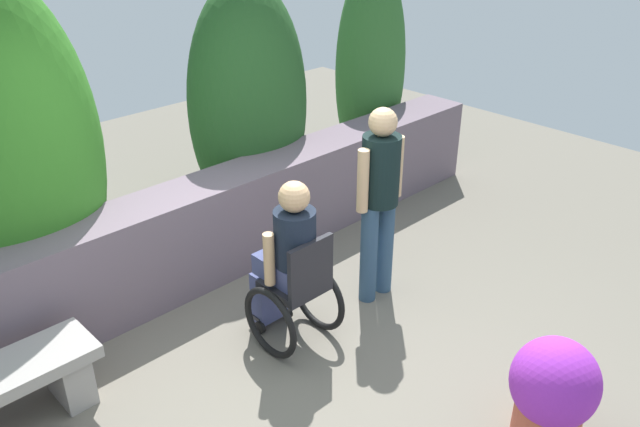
{
  "coord_description": "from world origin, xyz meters",
  "views": [
    {
      "loc": [
        -2.4,
        -2.67,
        3.12
      ],
      "look_at": [
        0.62,
        0.48,
        0.85
      ],
      "focal_mm": 36.09,
      "sensor_mm": 36.0,
      "label": 1
    }
  ],
  "objects": [
    {
      "name": "person_in_wheelchair",
      "position": [
        0.17,
        0.32,
        0.62
      ],
      "size": [
        0.53,
        0.66,
        1.33
      ],
      "rotation": [
        0.0,
        0.0,
        -0.13
      ],
      "color": "black",
      "rests_on": "ground"
    },
    {
      "name": "flower_pot_terracotta_by_wall",
      "position": [
        0.66,
        -1.52,
        0.37
      ],
      "size": [
        0.53,
        0.53,
        0.73
      ],
      "color": "#B5513B",
      "rests_on": "ground"
    },
    {
      "name": "person_standing_companion",
      "position": [
        1.07,
        0.27,
        0.95
      ],
      "size": [
        0.49,
        0.3,
        1.64
      ],
      "rotation": [
        0.0,
        0.0,
        -0.06
      ],
      "color": "#2E4B66",
      "rests_on": "ground"
    },
    {
      "name": "hedge_backdrop",
      "position": [
        -0.41,
        2.06,
        1.3
      ],
      "size": [
        7.16,
        1.01,
        2.75
      ],
      "color": "#3C7023",
      "rests_on": "ground"
    },
    {
      "name": "ground_plane",
      "position": [
        0.0,
        0.0,
        0.0
      ],
      "size": [
        11.84,
        11.84,
        0.0
      ],
      "primitive_type": "plane",
      "color": "#696458"
    },
    {
      "name": "stone_retaining_wall",
      "position": [
        0.0,
        1.5,
        0.44
      ],
      "size": [
        7.22,
        0.49,
        0.88
      ],
      "primitive_type": "cube",
      "color": "slate",
      "rests_on": "ground"
    }
  ]
}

